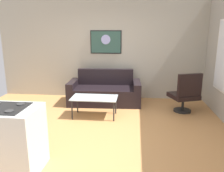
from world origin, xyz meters
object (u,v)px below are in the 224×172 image
at_px(wall_painting, 106,42).
at_px(coffee_table, 94,99).
at_px(armchair, 186,94).
at_px(couch, 105,92).

bearing_deg(wall_painting, coffee_table, -92.03).
relative_size(coffee_table, armchair, 1.06).
bearing_deg(coffee_table, couch, 84.82).
bearing_deg(armchair, wall_painting, 151.53).
xyz_separation_m(coffee_table, wall_painting, (0.06, 1.56, 1.17)).
distance_m(coffee_table, wall_painting, 1.95).
xyz_separation_m(couch, armchair, (1.98, -0.54, 0.17)).
height_order(couch, coffee_table, couch).
distance_m(couch, coffee_table, 1.02).
bearing_deg(armchair, couch, 164.81).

